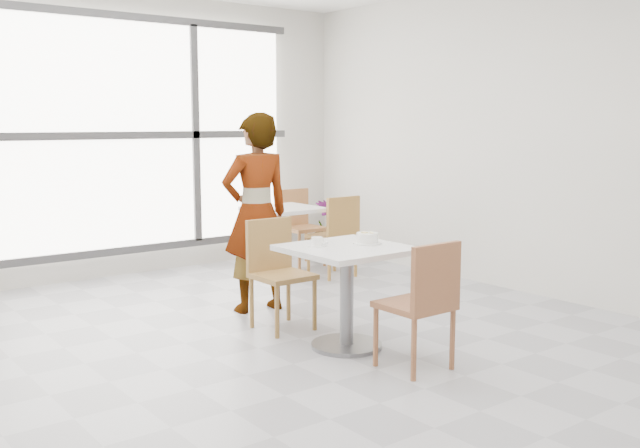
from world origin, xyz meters
TOP-DOWN VIEW (x-y plane):
  - floor at (0.00, 0.00)m, footprint 7.00×7.00m
  - wall_back at (0.00, 3.50)m, footprint 6.00×0.00m
  - wall_right at (3.00, 0.00)m, footprint 0.00×7.00m
  - window at (0.00, 3.44)m, footprint 4.60×0.07m
  - main_table at (0.53, 0.07)m, footprint 0.80×0.80m
  - chair_near at (0.60, -0.63)m, footprint 0.42×0.42m
  - chair_far at (0.43, 0.82)m, footprint 0.42×0.42m
  - oatmeal_bowl at (0.72, 0.06)m, footprint 0.21×0.21m
  - coffee_cup at (0.36, 0.20)m, footprint 0.16×0.13m
  - person at (0.58, 1.35)m, footprint 0.67×0.48m
  - bg_table_right at (1.55, 2.33)m, footprint 0.70×0.70m
  - bg_chair_right_near at (1.98, 1.98)m, footprint 0.42×0.42m
  - bg_chair_right_far at (2.08, 2.80)m, footprint 0.42×0.42m
  - plant_right at (2.70, 3.05)m, footprint 0.45×0.45m

SIDE VIEW (x-z plane):
  - floor at x=0.00m, z-range 0.00..0.00m
  - plant_right at x=2.70m, z-range 0.00..0.68m
  - bg_table_right at x=1.55m, z-range 0.11..0.86m
  - chair_near at x=0.60m, z-range 0.07..0.94m
  - chair_far at x=0.43m, z-range 0.07..0.94m
  - bg_chair_right_near at x=1.98m, z-range 0.07..0.94m
  - bg_chair_right_far at x=2.08m, z-range 0.07..0.94m
  - main_table at x=0.53m, z-range 0.15..0.90m
  - coffee_cup at x=0.36m, z-range 0.75..0.81m
  - oatmeal_bowl at x=0.72m, z-range 0.75..0.84m
  - person at x=0.58m, z-range 0.00..1.72m
  - window at x=0.00m, z-range 0.24..2.76m
  - wall_back at x=0.00m, z-range -1.50..4.50m
  - wall_right at x=3.00m, z-range -2.00..5.00m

